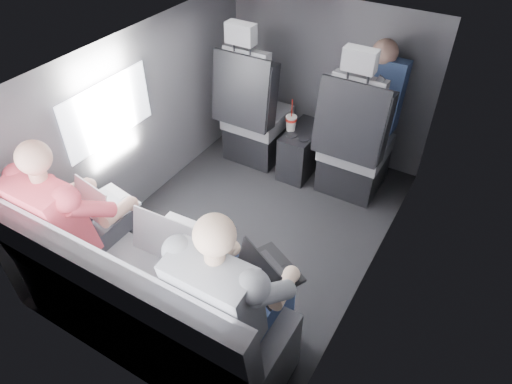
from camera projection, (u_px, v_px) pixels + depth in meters
The scene contains 19 objects.
floor at pixel (248, 230), 3.41m from camera, with size 2.60×2.60×0.00m, color black.
ceiling at pixel (246, 58), 2.55m from camera, with size 2.60×2.60×0.00m, color #B2B2AD.
panel_left at pixel (142, 120), 3.33m from camera, with size 0.02×2.60×1.35m, color #56565B.
panel_right at pixel (380, 202), 2.63m from camera, with size 0.02×2.60×1.35m, color #56565B.
panel_front at pixel (328, 80), 3.84m from camera, with size 1.80×0.02×1.35m, color #56565B.
panel_back at pixel (102, 296), 2.12m from camera, with size 1.80×0.02×1.35m, color #56565B.
side_window at pixel (108, 112), 2.98m from camera, with size 0.02×0.75×0.42m, color white.
seatbelt at pixel (352, 113), 3.17m from camera, with size 0.05×0.01×0.65m, color black.
front_seat_left at pixel (254, 118), 3.89m from camera, with size 0.52×0.58×1.26m.
front_seat_right at pixel (353, 149), 3.54m from camera, with size 0.52×0.58×1.26m.
center_console at pixel (302, 151), 3.87m from camera, with size 0.24×0.48×0.41m.
rear_bench at pixel (148, 307), 2.51m from camera, with size 1.60×0.57×0.92m.
soda_cup at pixel (291, 123), 3.70m from camera, with size 0.09×0.09×0.28m.
laptop_white at pixel (104, 202), 2.70m from camera, with size 0.33×0.33×0.23m.
laptop_silver at pixel (176, 237), 2.47m from camera, with size 0.38×0.34×0.26m.
laptop_black at pixel (266, 270), 2.29m from camera, with size 0.38×0.41×0.23m.
passenger_rear_left at pixel (76, 220), 2.59m from camera, with size 0.49×0.61×1.21m.
passenger_rear_right at pixel (233, 297), 2.17m from camera, with size 0.50×0.62×1.22m.
passenger_front_right at pixel (377, 96), 3.47m from camera, with size 0.38×0.38×0.75m.
Camera 1 is at (1.29, -2.07, 2.40)m, focal length 32.00 mm.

